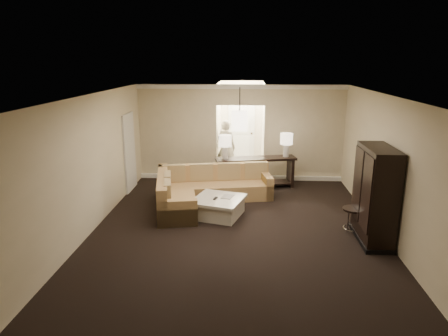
# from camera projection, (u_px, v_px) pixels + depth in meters

# --- Properties ---
(ground) EXTENTS (8.00, 8.00, 0.00)m
(ground) POSITION_uv_depth(u_px,v_px,m) (236.00, 234.00, 8.20)
(ground) COLOR black
(ground) RESTS_ON ground
(wall_back) EXTENTS (6.00, 0.04, 2.80)m
(wall_back) POSITION_uv_depth(u_px,v_px,m) (240.00, 133.00, 11.68)
(wall_back) COLOR beige
(wall_back) RESTS_ON ground
(wall_front) EXTENTS (6.00, 0.04, 2.80)m
(wall_front) POSITION_uv_depth(u_px,v_px,m) (224.00, 275.00, 3.98)
(wall_front) COLOR beige
(wall_front) RESTS_ON ground
(wall_left) EXTENTS (0.04, 8.00, 2.80)m
(wall_left) POSITION_uv_depth(u_px,v_px,m) (87.00, 167.00, 8.00)
(wall_left) COLOR beige
(wall_left) RESTS_ON ground
(wall_right) EXTENTS (0.04, 8.00, 2.80)m
(wall_right) POSITION_uv_depth(u_px,v_px,m) (392.00, 171.00, 7.66)
(wall_right) COLOR beige
(wall_right) RESTS_ON ground
(ceiling) EXTENTS (6.00, 8.00, 0.02)m
(ceiling) POSITION_uv_depth(u_px,v_px,m) (237.00, 97.00, 7.46)
(ceiling) COLOR white
(ceiling) RESTS_ON wall_back
(crown_molding) EXTENTS (6.00, 0.10, 0.12)m
(crown_molding) POSITION_uv_depth(u_px,v_px,m) (241.00, 87.00, 11.29)
(crown_molding) COLOR white
(crown_molding) RESTS_ON wall_back
(baseboard) EXTENTS (6.00, 0.10, 0.12)m
(baseboard) POSITION_uv_depth(u_px,v_px,m) (240.00, 177.00, 11.99)
(baseboard) COLOR white
(baseboard) RESTS_ON ground
(side_door) EXTENTS (0.05, 0.90, 2.10)m
(side_door) POSITION_uv_depth(u_px,v_px,m) (130.00, 152.00, 10.79)
(side_door) COLOR silver
(side_door) RESTS_ON ground
(foyer) EXTENTS (1.44, 2.02, 2.80)m
(foyer) POSITION_uv_depth(u_px,v_px,m) (241.00, 129.00, 13.00)
(foyer) COLOR beige
(foyer) RESTS_ON ground
(sectional_sofa) EXTENTS (3.01, 2.71, 0.86)m
(sectional_sofa) POSITION_uv_depth(u_px,v_px,m) (203.00, 190.00, 9.92)
(sectional_sofa) COLOR brown
(sectional_sofa) RESTS_ON ground
(coffee_table) EXTENTS (1.33, 1.33, 0.45)m
(coffee_table) POSITION_uv_depth(u_px,v_px,m) (218.00, 207.00, 9.13)
(coffee_table) COLOR silver
(coffee_table) RESTS_ON ground
(console_table) EXTENTS (2.28, 0.97, 0.86)m
(console_table) POSITION_uv_depth(u_px,v_px,m) (256.00, 170.00, 11.09)
(console_table) COLOR black
(console_table) RESTS_ON ground
(armoire) EXTENTS (0.56, 1.31, 1.89)m
(armoire) POSITION_uv_depth(u_px,v_px,m) (375.00, 197.00, 7.73)
(armoire) COLOR black
(armoire) RESTS_ON ground
(drink_table) EXTENTS (0.43, 0.43, 0.53)m
(drink_table) POSITION_uv_depth(u_px,v_px,m) (353.00, 215.00, 8.20)
(drink_table) COLOR black
(drink_table) RESTS_ON ground
(table_lamp_left) EXTENTS (0.34, 0.34, 0.66)m
(table_lamp_left) POSITION_uv_depth(u_px,v_px,m) (225.00, 143.00, 10.75)
(table_lamp_left) COLOR silver
(table_lamp_left) RESTS_ON console_table
(table_lamp_right) EXTENTS (0.34, 0.34, 0.66)m
(table_lamp_right) POSITION_uv_depth(u_px,v_px,m) (286.00, 141.00, 11.01)
(table_lamp_right) COLOR silver
(table_lamp_right) RESTS_ON console_table
(pendant_light) EXTENTS (0.38, 0.38, 1.09)m
(pendant_light) POSITION_uv_depth(u_px,v_px,m) (240.00, 121.00, 10.29)
(pendant_light) COLOR black
(pendant_light) RESTS_ON ceiling
(person) EXTENTS (0.80, 0.69, 1.87)m
(person) POSITION_uv_depth(u_px,v_px,m) (226.00, 144.00, 12.41)
(person) COLOR beige
(person) RESTS_ON ground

